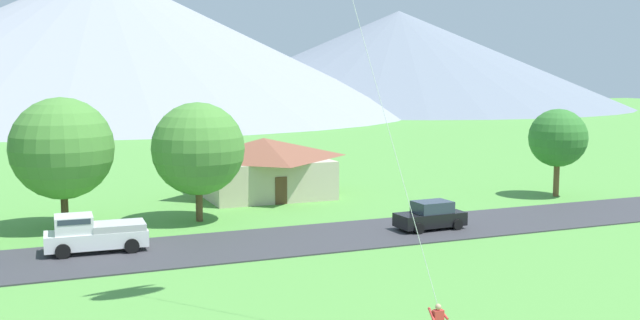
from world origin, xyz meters
name	(u,v)px	position (x,y,z in m)	size (l,w,h in m)	color
road_strip	(248,244)	(0.00, 26.66, 0.04)	(160.00, 7.06, 0.08)	#38383D
mountain_far_west_ridge	(398,59)	(88.37, 173.36, 13.35)	(125.89, 125.89, 26.71)	slate
mountain_west_ridge	(103,41)	(6.88, 163.70, 16.69)	(139.89, 139.89, 33.38)	#8E939E
house_leftmost	(264,166)	(5.82, 41.80, 2.32)	(9.84, 8.59, 4.48)	beige
tree_left_of_center	(558,138)	(26.53, 33.13, 4.49)	(4.42, 4.42, 6.72)	brown
tree_center	(198,149)	(-1.00, 34.12, 4.66)	(5.89, 5.89, 7.61)	brown
tree_right_of_center	(62,148)	(-9.06, 34.94, 4.92)	(6.16, 6.16, 8.00)	#4C3823
parked_car_black_mid_west	(431,216)	(11.29, 26.20, 0.87)	(4.27, 2.21, 1.68)	black
pickup_truck_white_east_side	(93,233)	(-8.02, 28.04, 1.06)	(5.27, 2.47, 1.99)	white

